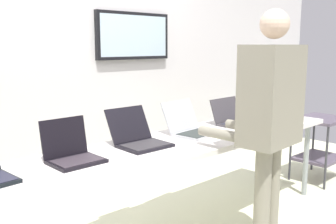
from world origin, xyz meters
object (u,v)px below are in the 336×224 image
object	(u,v)px
laptop_station_3	(191,127)
person	(269,113)
laptop_station_4	(234,118)
storage_cart	(320,139)
laptop_station_5	(269,111)
workbench	(155,152)
laptop_station_2	(139,137)
laptop_station_1	(72,152)

from	to	relation	value
laptop_station_3	person	bearing A→B (deg)	-90.56
laptop_station_4	storage_cart	xyz separation A→B (m)	(1.26, -0.23, -0.36)
laptop_station_3	laptop_station_5	world-z (taller)	laptop_station_3
laptop_station_4	person	xyz separation A→B (m)	(-0.58, -0.72, 0.21)
workbench	laptop_station_3	size ratio (longest dim) A/B	9.24
laptop_station_5	person	distance (m)	1.35
laptop_station_2	workbench	bearing A→B (deg)	-57.82
laptop_station_1	person	distance (m)	1.29
workbench	person	size ratio (longest dim) A/B	2.18
workbench	storage_cart	world-z (taller)	workbench
laptop_station_1	laptop_station_2	world-z (taller)	laptop_station_1
workbench	person	bearing A→B (deg)	-53.32
laptop_station_3	storage_cart	bearing A→B (deg)	-6.73
laptop_station_4	person	bearing A→B (deg)	-128.49
laptop_station_2	storage_cart	distance (m)	2.41
workbench	person	world-z (taller)	person
laptop_station_3	storage_cart	size ratio (longest dim) A/B	0.58
person	storage_cart	xyz separation A→B (m)	(1.84, 0.50, -0.57)
person	laptop_station_1	bearing A→B (deg)	146.73
workbench	laptop_station_1	size ratio (longest dim) A/B	12.25
laptop_station_4	laptop_station_5	bearing A→B (deg)	-1.66
workbench	laptop_station_4	distance (m)	1.05
laptop_station_3	workbench	bearing A→B (deg)	-168.77
laptop_station_3	laptop_station_5	xyz separation A→B (m)	(1.12, -0.01, -0.00)
laptop_station_1	laptop_station_5	size ratio (longest dim) A/B	0.96
laptop_station_4	storage_cart	bearing A→B (deg)	-10.16
laptop_station_2	laptop_station_5	size ratio (longest dim) A/B	1.26
laptop_station_5	person	world-z (taller)	person
laptop_station_2	storage_cart	size ratio (longest dim) A/B	0.57
laptop_station_1	laptop_station_5	bearing A→B (deg)	0.21
laptop_station_1	laptop_station_3	distance (m)	1.08
laptop_station_2	person	size ratio (longest dim) A/B	0.23
person	storage_cart	size ratio (longest dim) A/B	2.45
laptop_station_4	laptop_station_2	bearing A→B (deg)	-179.88
laptop_station_5	storage_cart	distance (m)	0.83
laptop_station_3	laptop_station_2	bearing A→B (deg)	179.16
workbench	storage_cart	xyz separation A→B (m)	(2.30, -0.12, -0.27)
workbench	laptop_station_5	size ratio (longest dim) A/B	11.81
workbench	laptop_station_1	world-z (taller)	laptop_station_1
person	laptop_station_4	bearing A→B (deg)	51.51
laptop_station_1	laptop_station_5	xyz separation A→B (m)	(2.20, 0.01, -0.00)
laptop_station_1	laptop_station_5	distance (m)	2.20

